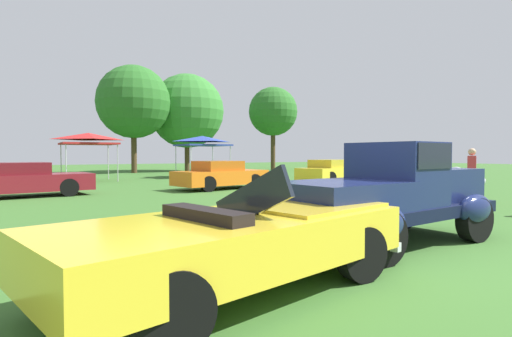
# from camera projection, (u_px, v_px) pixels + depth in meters

# --- Properties ---
(ground_plane) EXTENTS (120.00, 120.00, 0.00)m
(ground_plane) POSITION_uv_depth(u_px,v_px,m) (409.00, 250.00, 6.38)
(ground_plane) COLOR #386628
(feature_pickup_truck) EXTENTS (4.46, 2.12, 1.70)m
(feature_pickup_truck) POSITION_uv_depth(u_px,v_px,m) (393.00, 193.00, 6.77)
(feature_pickup_truck) COLOR black
(feature_pickup_truck) RESTS_ON ground_plane
(neighbor_convertible) EXTENTS (4.51, 2.57, 1.40)m
(neighbor_convertible) POSITION_uv_depth(u_px,v_px,m) (243.00, 237.00, 4.52)
(neighbor_convertible) COLOR yellow
(neighbor_convertible) RESTS_ON ground_plane
(show_car_burgundy) EXTENTS (4.70, 2.25, 1.22)m
(show_car_burgundy) POSITION_uv_depth(u_px,v_px,m) (21.00, 180.00, 14.21)
(show_car_burgundy) COLOR maroon
(show_car_burgundy) RESTS_ON ground_plane
(show_car_orange) EXTENTS (4.40, 2.48, 1.22)m
(show_car_orange) POSITION_uv_depth(u_px,v_px,m) (221.00, 175.00, 17.59)
(show_car_orange) COLOR orange
(show_car_orange) RESTS_ON ground_plane
(show_car_yellow) EXTENTS (4.59, 2.92, 1.22)m
(show_car_yellow) POSITION_uv_depth(u_px,v_px,m) (330.00, 171.00, 21.76)
(show_car_yellow) COLOR yellow
(show_car_yellow) RESTS_ON ground_plane
(spectator_between_cars) EXTENTS (0.37, 0.46, 1.69)m
(spectator_between_cars) POSITION_uv_depth(u_px,v_px,m) (424.00, 178.00, 10.23)
(spectator_between_cars) COLOR #7F7056
(spectator_between_cars) RESTS_ON ground_plane
(spectator_by_row) EXTENTS (0.47, 0.41, 1.69)m
(spectator_by_row) POSITION_uv_depth(u_px,v_px,m) (472.00, 173.00, 12.53)
(spectator_by_row) COLOR #7F7056
(spectator_by_row) RESTS_ON ground_plane
(canopy_tent_left_field) EXTENTS (2.88, 2.88, 2.71)m
(canopy_tent_left_field) POSITION_uv_depth(u_px,v_px,m) (88.00, 138.00, 22.78)
(canopy_tent_left_field) COLOR #B7B7BC
(canopy_tent_left_field) RESTS_ON ground_plane
(canopy_tent_center_field) EXTENTS (3.00, 3.00, 2.71)m
(canopy_tent_center_field) POSITION_uv_depth(u_px,v_px,m) (203.00, 140.00, 26.57)
(canopy_tent_center_field) COLOR #B7B7BC
(canopy_tent_center_field) RESTS_ON ground_plane
(treeline_far_left) EXTENTS (5.84, 5.84, 8.63)m
(treeline_far_left) POSITION_uv_depth(u_px,v_px,m) (133.00, 102.00, 32.54)
(treeline_far_left) COLOR #47331E
(treeline_far_left) RESTS_ON ground_plane
(treeline_mid_left) EXTENTS (6.61, 6.61, 8.69)m
(treeline_mid_left) POSITION_uv_depth(u_px,v_px,m) (187.00, 111.00, 36.41)
(treeline_mid_left) COLOR #47331E
(treeline_mid_left) RESTS_ON ground_plane
(treeline_center) EXTENTS (4.72, 4.72, 8.02)m
(treeline_center) POSITION_uv_depth(u_px,v_px,m) (273.00, 112.00, 39.35)
(treeline_center) COLOR #47331E
(treeline_center) RESTS_ON ground_plane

